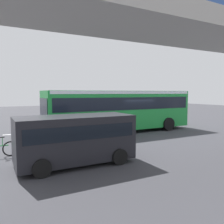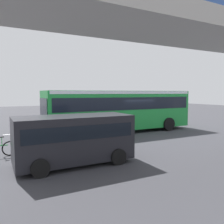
% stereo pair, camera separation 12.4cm
% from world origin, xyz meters
% --- Properties ---
extents(ground, '(80.00, 80.00, 0.00)m').
position_xyz_m(ground, '(0.00, 0.00, 0.00)').
color(ground, '#38383D').
extents(city_bus, '(11.54, 2.85, 3.15)m').
position_xyz_m(city_bus, '(0.90, -0.20, 1.88)').
color(city_bus, '#1E8C38').
rests_on(city_bus, ground).
extents(parked_van, '(4.80, 2.17, 2.05)m').
position_xyz_m(parked_van, '(6.60, 5.84, 1.18)').
color(parked_van, black).
rests_on(parked_van, ground).
extents(bicycle_red, '(1.77, 0.44, 0.96)m').
position_xyz_m(bicycle_red, '(7.42, 2.90, 0.37)').
color(bicycle_red, black).
rests_on(bicycle_red, ground).
extents(pedestrian, '(0.38, 0.38, 1.79)m').
position_xyz_m(pedestrian, '(-3.99, -2.47, 0.89)').
color(pedestrian, '#2D2D38').
rests_on(pedestrian, ground).
extents(traffic_sign, '(0.08, 0.60, 2.80)m').
position_xyz_m(traffic_sign, '(2.70, -4.30, 1.89)').
color(traffic_sign, slate).
rests_on(traffic_sign, ground).
extents(lane_dash_leftmost, '(2.00, 0.20, 0.01)m').
position_xyz_m(lane_dash_leftmost, '(-8.00, -2.96, 0.00)').
color(lane_dash_leftmost, silver).
rests_on(lane_dash_leftmost, ground).
extents(lane_dash_left, '(2.00, 0.20, 0.01)m').
position_xyz_m(lane_dash_left, '(-4.00, -2.96, 0.00)').
color(lane_dash_left, silver).
rests_on(lane_dash_left, ground).
extents(lane_dash_centre, '(2.00, 0.20, 0.01)m').
position_xyz_m(lane_dash_centre, '(0.00, -2.96, 0.00)').
color(lane_dash_centre, silver).
rests_on(lane_dash_centre, ground).
extents(lane_dash_right, '(2.00, 0.20, 0.01)m').
position_xyz_m(lane_dash_right, '(4.00, -2.96, 0.00)').
color(lane_dash_right, silver).
rests_on(lane_dash_right, ground).
extents(lane_dash_rightmost, '(2.00, 0.20, 0.01)m').
position_xyz_m(lane_dash_rightmost, '(8.00, -2.96, 0.00)').
color(lane_dash_rightmost, silver).
rests_on(lane_dash_rightmost, ground).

